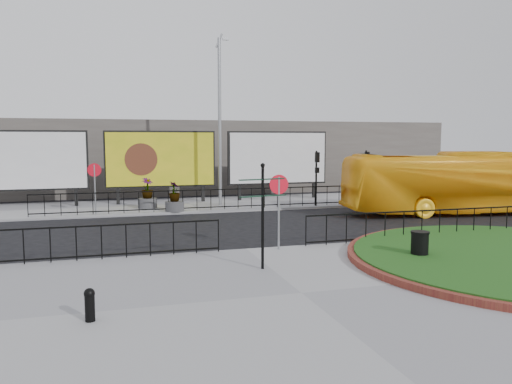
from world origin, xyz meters
name	(u,v)px	position (x,y,z in m)	size (l,w,h in m)	color
ground	(246,252)	(0.00, 0.00, 0.00)	(90.00, 90.00, 0.00)	black
pavement_near	(301,295)	(0.00, -5.00, 0.06)	(30.00, 10.00, 0.12)	gray
pavement_far	(190,205)	(0.00, 12.00, 0.06)	(44.00, 6.00, 0.12)	gray
railing_near_left	(50,245)	(-6.00, -0.30, 0.67)	(10.00, 0.10, 1.10)	black
railing_near_right	(422,224)	(6.50, -0.30, 0.67)	(9.00, 0.10, 1.10)	black
railing_far	(218,199)	(1.00, 9.30, 0.67)	(18.00, 0.10, 1.10)	black
speed_sign_far	(95,177)	(-5.00, 9.40, 1.92)	(0.64, 0.07, 2.47)	gray
speed_sign_near	(279,195)	(1.00, -0.40, 1.92)	(0.64, 0.07, 2.47)	gray
billboard_left	(27,161)	(-8.50, 12.97, 2.60)	(6.20, 0.31, 4.10)	black
billboard_mid	(161,159)	(-1.50, 12.97, 2.60)	(6.20, 0.31, 4.10)	black
billboard_right	(278,158)	(5.50, 12.97, 2.60)	(6.20, 0.31, 4.10)	black
lamp_post	(220,119)	(1.51, 11.00, 4.83)	(0.74, 0.18, 9.23)	gray
signal_pole_a	(317,170)	(6.50, 9.34, 2.10)	(0.22, 0.26, 3.00)	black
signal_pole_b	(366,169)	(9.50, 9.34, 2.10)	(0.22, 0.26, 3.00)	black
building_backdrop	(169,156)	(0.00, 22.00, 2.50)	(40.00, 10.00, 5.00)	#5F5953
fingerpost_sign	(263,206)	(-0.24, -2.62, 1.91)	(1.39, 0.46, 2.96)	black
bollard	(90,303)	(-4.72, -5.53, 0.49)	(0.22, 0.22, 0.67)	black
litter_bin	(420,246)	(4.50, -3.10, 0.57)	(0.54, 0.54, 0.90)	black
bus	(455,183)	(12.28, 5.33, 1.56)	(2.62, 11.22, 3.12)	yellow
planter_a	(147,197)	(-2.43, 10.96, 0.73)	(0.99, 0.99, 1.60)	#4C4C4F
planter_b	(175,200)	(-1.20, 9.40, 0.69)	(0.95, 0.95, 1.52)	#4C4C4F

